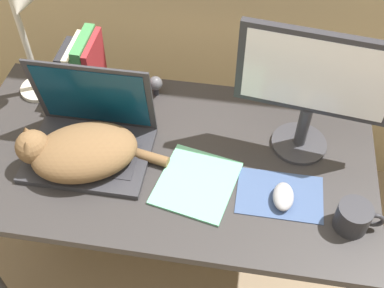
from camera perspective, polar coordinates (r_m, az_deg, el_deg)
desk at (r=1.53m, az=-2.90°, el=-3.32°), size 1.25×0.67×0.76m
laptop at (r=1.47m, az=-11.98°, el=0.82°), size 0.36×0.27×0.28m
cat at (r=1.42m, az=-13.18°, el=-0.86°), size 0.43×0.31×0.14m
external_monitor at (r=1.35m, az=14.19°, el=6.68°), size 0.43×0.17×0.41m
mousepad at (r=1.39m, az=10.35°, el=-5.94°), size 0.24×0.16×0.00m
computer_mouse at (r=1.36m, az=10.76°, el=-6.13°), size 0.06×0.10×0.04m
book_row at (r=1.61m, az=-12.77°, el=8.53°), size 0.12×0.16×0.24m
desk_lamp at (r=1.52m, az=-19.24°, el=13.54°), size 0.17×0.17×0.45m
notepad at (r=1.39m, az=0.54°, el=-4.62°), size 0.25×0.27×0.01m
webcam at (r=1.62m, az=-4.35°, el=7.12°), size 0.05×0.05×0.07m
mug at (r=1.35m, az=18.64°, el=-8.24°), size 0.13×0.09×0.08m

